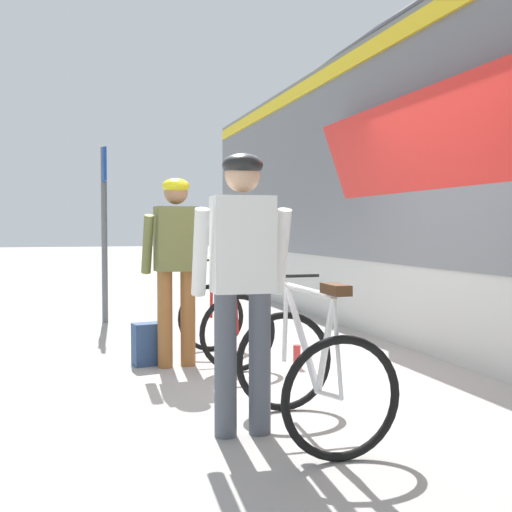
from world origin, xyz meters
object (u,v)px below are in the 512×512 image
(train_car, at_px, (510,171))
(bicycle_near_red, at_px, (224,320))
(cyclist_near_in_olive, at_px, (176,254))
(platform_sign_post, at_px, (104,204))
(backpack_on_platform, at_px, (148,344))
(cyclist_far_in_white, at_px, (243,268))
(bicycle_far_white, at_px, (310,371))
(water_bottle_near_the_bikes, at_px, (297,356))

(train_car, height_order, bicycle_near_red, train_car)
(cyclist_near_in_olive, bearing_deg, platform_sign_post, 98.78)
(cyclist_near_in_olive, relative_size, backpack_on_platform, 4.40)
(cyclist_far_in_white, height_order, bicycle_near_red, cyclist_far_in_white)
(train_car, distance_m, cyclist_far_in_white, 4.77)
(cyclist_far_in_white, xyz_separation_m, bicycle_near_red, (0.41, 2.20, -0.65))
(platform_sign_post, bearing_deg, bicycle_far_white, -79.70)
(backpack_on_platform, distance_m, platform_sign_post, 3.28)
(platform_sign_post, bearing_deg, backpack_on_platform, -85.62)
(cyclist_near_in_olive, xyz_separation_m, cyclist_far_in_white, (0.07, -2.08, 0.00))
(train_car, relative_size, cyclist_far_in_white, 9.21)
(cyclist_far_in_white, bearing_deg, backpack_on_platform, 98.16)
(backpack_on_platform, bearing_deg, water_bottle_near_the_bikes, -30.98)
(cyclist_near_in_olive, xyz_separation_m, bicycle_near_red, (0.48, 0.12, -0.65))
(bicycle_far_white, bearing_deg, bicycle_near_red, 89.95)
(train_car, distance_m, water_bottle_near_the_bikes, 3.58)
(bicycle_near_red, relative_size, water_bottle_near_the_bikes, 5.14)
(cyclist_near_in_olive, height_order, backpack_on_platform, cyclist_near_in_olive)
(cyclist_near_in_olive, bearing_deg, backpack_on_platform, 151.60)
(water_bottle_near_the_bikes, distance_m, platform_sign_post, 4.07)
(cyclist_far_in_white, height_order, platform_sign_post, platform_sign_post)
(bicycle_far_white, bearing_deg, cyclist_far_in_white, 166.60)
(bicycle_near_red, height_order, water_bottle_near_the_bikes, bicycle_near_red)
(cyclist_far_in_white, relative_size, bicycle_far_white, 1.63)
(train_car, bearing_deg, water_bottle_near_the_bikes, -164.76)
(bicycle_near_red, xyz_separation_m, bicycle_far_white, (-0.00, -2.30, 0.00))
(cyclist_far_in_white, xyz_separation_m, bicycle_far_white, (0.41, -0.10, -0.65))
(train_car, bearing_deg, bicycle_far_white, -143.57)
(cyclist_far_in_white, xyz_separation_m, water_bottle_near_the_bikes, (1.00, 1.71, -0.95))
(train_car, distance_m, cyclist_near_in_olive, 4.14)
(train_car, relative_size, bicycle_near_red, 14.99)
(cyclist_far_in_white, height_order, bicycle_far_white, cyclist_far_in_white)
(train_car, distance_m, bicycle_near_red, 3.88)
(water_bottle_near_the_bikes, relative_size, platform_sign_post, 0.09)
(platform_sign_post, bearing_deg, cyclist_far_in_white, -83.99)
(train_car, height_order, cyclist_far_in_white, train_car)
(backpack_on_platform, relative_size, platform_sign_post, 0.17)
(bicycle_far_white, height_order, water_bottle_near_the_bikes, bicycle_far_white)
(train_car, relative_size, platform_sign_post, 6.76)
(bicycle_near_red, relative_size, bicycle_far_white, 1.00)
(cyclist_far_in_white, bearing_deg, train_car, 32.46)
(cyclist_near_in_olive, distance_m, cyclist_far_in_white, 2.08)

